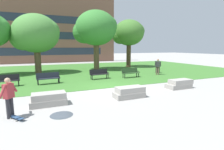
{
  "coord_description": "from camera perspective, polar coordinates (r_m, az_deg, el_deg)",
  "views": [
    {
      "loc": [
        -5.0,
        -11.47,
        2.93
      ],
      "look_at": [
        -0.66,
        -1.4,
        1.2
      ],
      "focal_mm": 28.0,
      "sensor_mm": 36.0,
      "label": 1
    }
  ],
  "objects": [
    {
      "name": "ground_plane",
      "position": [
        12.85,
        0.24,
        -4.22
      ],
      "size": [
        140.0,
        140.0,
        0.0
      ],
      "primitive_type": "plane",
      "color": "#A3A09B"
    },
    {
      "name": "puddle",
      "position": [
        8.14,
        -16.14,
        -12.46
      ],
      "size": [
        0.99,
        0.99,
        0.01
      ],
      "primitive_type": "cylinder",
      "color": "#47515B",
      "rests_on": "ground"
    },
    {
      "name": "park_bench_near_right",
      "position": [
        15.27,
        -31.28,
        -1.36
      ],
      "size": [
        1.85,
        0.73,
        0.9
      ],
      "color": "black",
      "rests_on": "grass_lawn"
    },
    {
      "name": "person_skateboarder",
      "position": [
        8.43,
        -30.64,
        -5.77
      ],
      "size": [
        0.6,
        1.14,
        1.71
      ],
      "color": "#28282D",
      "rests_on": "ground"
    },
    {
      "name": "concrete_block_left",
      "position": [
        10.41,
        5.71,
        -5.67
      ],
      "size": [
        1.8,
        0.9,
        0.64
      ],
      "color": "#9E9991",
      "rests_on": "ground"
    },
    {
      "name": "trash_bin",
      "position": [
        20.86,
        14.69,
        1.99
      ],
      "size": [
        0.49,
        0.49,
        0.96
      ],
      "color": "black",
      "rests_on": "grass_lawn"
    },
    {
      "name": "tree_near_left",
      "position": [
        23.31,
        -5.42,
        14.82
      ],
      "size": [
        5.52,
        5.26,
        7.63
      ],
      "color": "brown",
      "rests_on": "grass_lawn"
    },
    {
      "name": "tree_near_right",
      "position": [
        26.53,
        5.43,
        13.4
      ],
      "size": [
        4.64,
        4.42,
        6.95
      ],
      "color": "#4C3823",
      "rests_on": "grass_lawn"
    },
    {
      "name": "park_bench_near_left",
      "position": [
        16.34,
        -4.2,
        0.53
      ],
      "size": [
        1.84,
        0.67,
        0.9
      ],
      "color": "black",
      "rests_on": "grass_lawn"
    },
    {
      "name": "park_bench_far_left",
      "position": [
        15.02,
        -20.1,
        -0.75
      ],
      "size": [
        1.84,
        0.69,
        0.9
      ],
      "color": "#1E232D",
      "rests_on": "grass_lawn"
    },
    {
      "name": "person_bystander_near_lawn",
      "position": [
        19.38,
        14.72,
        2.9
      ],
      "size": [
        0.55,
        0.51,
        1.71
      ],
      "color": "brown",
      "rests_on": "grass_lawn"
    },
    {
      "name": "skateboard",
      "position": [
        8.41,
        -28.86,
        -11.95
      ],
      "size": [
        0.76,
        0.94,
        0.14
      ],
      "color": "#2D4C75",
      "rests_on": "ground"
    },
    {
      "name": "concrete_block_center",
      "position": [
        9.6,
        -19.96,
        -7.44
      ],
      "size": [
        1.8,
        0.9,
        0.64
      ],
      "color": "#9E9991",
      "rests_on": "ground"
    },
    {
      "name": "concrete_block_right",
      "position": [
        13.6,
        21.17,
        -2.77
      ],
      "size": [
        1.89,
        0.9,
        0.64
      ],
      "color": "#9E9991",
      "rests_on": "ground"
    },
    {
      "name": "park_bench_far_right",
      "position": [
        17.23,
        6.02,
        0.94
      ],
      "size": [
        1.83,
        0.66,
        0.9
      ],
      "color": "#284723",
      "rests_on": "grass_lawn"
    },
    {
      "name": "building_facade_distant",
      "position": [
        36.32,
        -18.57,
        14.63
      ],
      "size": [
        24.82,
        1.03,
        13.63
      ],
      "color": "brown",
      "rests_on": "ground"
    },
    {
      "name": "grass_lawn",
      "position": [
        22.23,
        -10.12,
        1.28
      ],
      "size": [
        40.0,
        20.0,
        0.02
      ],
      "primitive_type": "cube",
      "color": "#3D752D",
      "rests_on": "ground"
    },
    {
      "name": "tree_far_left",
      "position": [
        21.7,
        -23.72,
        12.14
      ],
      "size": [
        5.27,
        5.02,
        6.6
      ],
      "color": "brown",
      "rests_on": "grass_lawn"
    }
  ]
}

